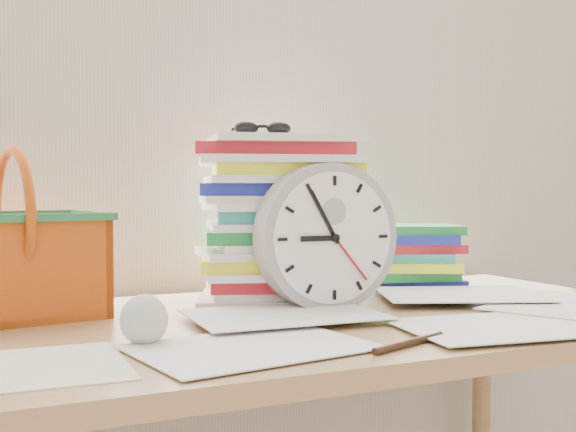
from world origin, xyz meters
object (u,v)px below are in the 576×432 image
paper_stack (281,220)px  basket (13,234)px  clock (326,237)px  desk (296,361)px  book_stack (411,256)px

paper_stack → basket: size_ratio=1.13×
clock → basket: size_ratio=0.93×
desk → basket: size_ratio=5.02×
clock → book_stack: clock is taller
desk → book_stack: book_stack is taller
paper_stack → book_stack: bearing=9.8°
paper_stack → clock: paper_stack is taller
desk → basket: bearing=155.9°
desk → book_stack: bearing=30.6°
clock → book_stack: 0.38m
book_stack → paper_stack: bearing=-170.2°
clock → book_stack: bearing=31.8°
desk → clock: clock is taller
desk → book_stack: size_ratio=5.97×
paper_stack → basket: (-0.48, 0.02, -0.02)m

